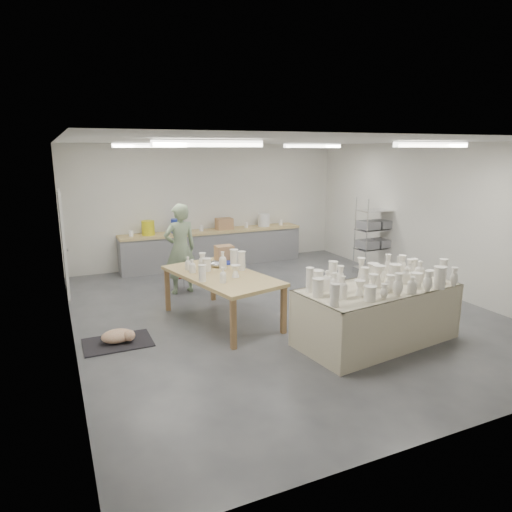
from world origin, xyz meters
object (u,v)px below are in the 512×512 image
potter (180,249)px  red_stool (178,277)px  work_table (221,272)px  drying_table (377,312)px

potter → red_stool: bearing=-95.9°
work_table → drying_table: bearing=-59.7°
work_table → red_stool: work_table is taller
drying_table → work_table: bearing=126.4°
drying_table → red_stool: size_ratio=7.53×
work_table → red_stool: size_ratio=7.06×
work_table → potter: bearing=84.6°
drying_table → red_stool: bearing=110.7°
drying_table → work_table: drying_table is taller
drying_table → potter: (-2.05, 3.61, 0.44)m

